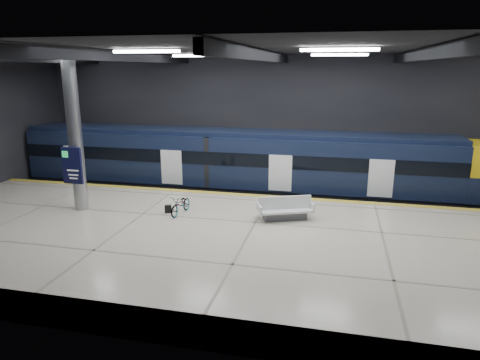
% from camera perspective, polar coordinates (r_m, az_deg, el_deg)
% --- Properties ---
extents(ground, '(30.00, 30.00, 0.00)m').
position_cam_1_polar(ground, '(19.09, 2.60, -7.73)').
color(ground, black).
rests_on(ground, ground).
extents(room_shell, '(30.10, 16.10, 8.05)m').
position_cam_1_polar(room_shell, '(17.71, 2.81, 9.63)').
color(room_shell, black).
rests_on(room_shell, ground).
extents(platform, '(30.00, 11.00, 1.10)m').
position_cam_1_polar(platform, '(16.61, 1.05, -9.21)').
color(platform, beige).
rests_on(platform, ground).
extents(safety_strip, '(30.00, 0.40, 0.01)m').
position_cam_1_polar(safety_strip, '(21.27, 3.96, -2.20)').
color(safety_strip, gold).
rests_on(safety_strip, platform).
extents(rails, '(30.00, 1.52, 0.16)m').
position_cam_1_polar(rails, '(24.18, 4.93, -2.67)').
color(rails, gray).
rests_on(rails, ground).
extents(train, '(29.40, 2.84, 3.79)m').
position_cam_1_polar(train, '(23.79, 2.96, 2.01)').
color(train, black).
rests_on(train, ground).
extents(bench, '(2.49, 1.74, 1.02)m').
position_cam_1_polar(bench, '(18.10, 6.00, -4.15)').
color(bench, '#595B60').
rests_on(bench, platform).
extents(bicycle, '(0.78, 1.69, 0.86)m').
position_cam_1_polar(bicycle, '(18.82, -7.90, -3.24)').
color(bicycle, '#99999E').
rests_on(bicycle, platform).
extents(pannier_bag, '(0.35, 0.28, 0.35)m').
position_cam_1_polar(pannier_bag, '(19.11, -9.56, -3.82)').
color(pannier_bag, black).
rests_on(pannier_bag, platform).
extents(info_column, '(0.90, 0.78, 6.90)m').
position_cam_1_polar(info_column, '(19.94, -21.18, 5.59)').
color(info_column, '#9EA0A5').
rests_on(info_column, platform).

